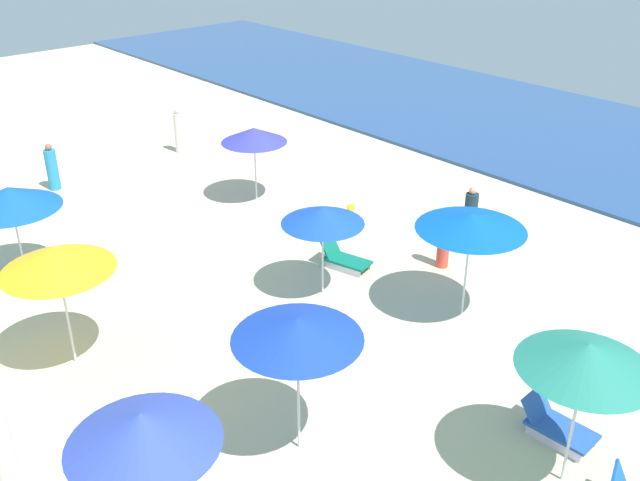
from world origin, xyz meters
The scene contains 18 objects.
ocean centered at (0.00, 24.37, 0.06)m, with size 60.00×11.26×0.12m, color navy.
umbrella_0 centered at (-0.28, 3.86, 2.42)m, with size 2.22×2.22×2.68m.
umbrella_1 centered at (5.19, 2.65, 2.53)m, with size 2.09×2.09×2.79m.
umbrella_2 centered at (-4.45, 4.48, 2.17)m, with size 2.35×2.35×2.44m.
umbrella_3 centered at (8.22, 8.46, 2.50)m, with size 2.12×2.12×2.73m.
lounge_chair_3_0 centered at (7.58, 9.27, 0.26)m, with size 1.32×0.71×0.69m.
umbrella_5 centered at (4.72, 5.70, 2.48)m, with size 2.18×2.18×2.68m.
umbrella_6 centered at (3.91, 11.30, 2.33)m, with size 2.43×2.43×2.52m.
umbrella_7 centered at (-4.47, 11.76, 2.10)m, with size 2.00×2.00×2.32m.
umbrella_9 centered at (1.09, 9.52, 2.07)m, with size 1.95×1.95×2.28m.
lounge_chair_9_0 centered at (0.49, 10.78, 0.25)m, with size 1.40×0.88×0.75m.
beachgoer_0 centered at (1.99, 1.65, 0.70)m, with size 0.48×0.48×1.51m.
beachgoer_1 centered at (2.15, 12.71, 0.74)m, with size 0.37×0.37×1.54m.
beachgoer_2 centered at (1.66, 14.43, 0.73)m, with size 0.45×0.45×1.58m.
beachgoer_3 centered at (-9.83, 12.33, 0.77)m, with size 0.44×0.44×1.64m.
beachgoer_4 centered at (-9.49, 7.43, 0.70)m, with size 0.51×0.51×1.53m.
cooler_box_0 centered at (6.46, 11.66, 0.16)m, with size 0.49×0.37×0.33m, color blue.
beach_ball_2 centered at (-1.86, 13.31, 0.12)m, with size 0.25×0.25×0.25m, color yellow.
Camera 1 is at (12.09, -0.41, 8.92)m, focal length 40.07 mm.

